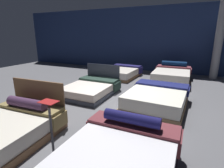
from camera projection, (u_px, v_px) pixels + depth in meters
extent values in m
cube|color=#5B5B60|center=(118.00, 103.00, 5.44)|extent=(18.00, 18.00, 0.02)
cube|color=navy|center=(156.00, 40.00, 9.64)|extent=(18.00, 0.06, 3.50)
cube|color=brown|center=(2.00, 140.00, 3.38)|extent=(1.65, 2.13, 0.15)
cube|color=silver|center=(0.00, 131.00, 3.32)|extent=(1.59, 2.07, 0.28)
cube|color=brown|center=(39.00, 101.00, 4.18)|extent=(1.46, 0.11, 1.02)
cube|color=olive|center=(31.00, 107.00, 3.97)|extent=(1.55, 0.53, 0.07)
cube|color=olive|center=(7.00, 109.00, 4.30)|extent=(0.09, 0.46, 0.30)
cube|color=olive|center=(60.00, 121.00, 3.74)|extent=(0.09, 0.46, 0.30)
cylinder|color=#482C4A|center=(27.00, 103.00, 3.85)|extent=(1.00, 0.27, 0.22)
cube|color=silver|center=(116.00, 160.00, 2.43)|extent=(1.51, 1.89, 0.33)
cube|color=brown|center=(133.00, 124.00, 3.00)|extent=(1.54, 0.46, 0.05)
cube|color=brown|center=(94.00, 123.00, 3.36)|extent=(0.06, 0.45, 0.26)
cube|color=brown|center=(180.00, 143.00, 2.74)|extent=(0.06, 0.45, 0.26)
cylinder|color=#171550|center=(132.00, 118.00, 2.90)|extent=(0.95, 0.19, 0.19)
cube|color=#262B38|center=(90.00, 93.00, 6.13)|extent=(1.47, 1.95, 0.15)
cube|color=silver|center=(90.00, 88.00, 6.08)|extent=(1.41, 1.89, 0.23)
cube|color=#262B38|center=(103.00, 76.00, 6.87)|extent=(1.38, 0.05, 0.93)
cube|color=#243830|center=(99.00, 79.00, 6.62)|extent=(1.45, 0.57, 0.07)
cube|color=#243830|center=(83.00, 82.00, 6.97)|extent=(0.08, 0.56, 0.29)
cube|color=#243830|center=(117.00, 86.00, 6.36)|extent=(0.08, 0.56, 0.29)
cube|color=#977550|center=(156.00, 104.00, 5.17)|extent=(1.68, 2.07, 0.13)
cube|color=silver|center=(156.00, 96.00, 5.11)|extent=(1.62, 2.01, 0.34)
cube|color=navy|center=(162.00, 84.00, 5.65)|extent=(1.60, 0.63, 0.06)
cube|color=navy|center=(138.00, 85.00, 6.03)|extent=(0.08, 0.57, 0.19)
cube|color=navy|center=(189.00, 91.00, 5.33)|extent=(0.08, 0.57, 0.19)
cube|color=brown|center=(121.00, 76.00, 8.70)|extent=(1.55, 2.06, 0.12)
cube|color=silver|center=(121.00, 72.00, 8.65)|extent=(1.48, 1.99, 0.29)
cube|color=navy|center=(127.00, 66.00, 9.23)|extent=(1.45, 0.51, 0.07)
cube|color=navy|center=(115.00, 68.00, 9.61)|extent=(0.10, 0.44, 0.30)
cube|color=navy|center=(141.00, 71.00, 8.95)|extent=(0.10, 0.44, 0.30)
cube|color=brown|center=(171.00, 79.00, 7.80)|extent=(1.56, 2.18, 0.22)
cube|color=silver|center=(172.00, 74.00, 7.73)|extent=(1.50, 2.12, 0.30)
cube|color=brown|center=(174.00, 67.00, 8.37)|extent=(1.51, 0.55, 0.07)
cube|color=brown|center=(157.00, 69.00, 8.70)|extent=(0.08, 0.52, 0.22)
cube|color=brown|center=(191.00, 71.00, 8.11)|extent=(0.08, 0.52, 0.22)
cylinder|color=navy|center=(174.00, 64.00, 8.36)|extent=(1.12, 0.26, 0.24)
cylinder|color=#3F3F44|center=(54.00, 158.00, 3.00)|extent=(0.24, 0.24, 0.02)
cylinder|color=#3F3F44|center=(52.00, 134.00, 2.88)|extent=(0.04, 0.04, 0.93)
cube|color=#B21E1E|center=(48.00, 102.00, 2.73)|extent=(0.28, 0.20, 0.01)
cylinder|color=#99999E|center=(219.00, 41.00, 8.00)|extent=(0.35, 0.35, 3.50)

